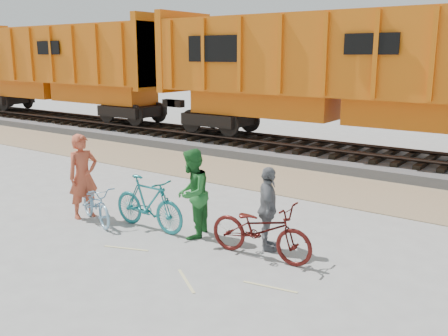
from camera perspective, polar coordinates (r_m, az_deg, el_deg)
The scene contains 12 objects.
ground at distance 9.53m, azimuth -3.38°, elevation -9.02°, with size 120.00×120.00×0.00m, color #9E9E99.
gravel_strip at distance 14.01m, azimuth 10.92°, elevation -2.00°, with size 120.00×3.00×0.02m, color #A08463.
ballast_bed at distance 17.15m, azimuth 15.89°, elevation 0.94°, with size 120.00×4.00×0.30m, color slate.
track at distance 17.09m, azimuth 15.95°, elevation 2.00°, with size 120.00×2.60×0.24m.
hopper_car_left at distance 26.72m, azimuth -18.28°, elevation 11.07°, with size 14.00×3.13×4.65m.
hopper_car_center at distance 17.14m, azimuth 13.59°, elevation 10.70°, with size 14.00×3.13×4.65m.
bicycle_blue at distance 11.07m, azimuth -14.42°, elevation -3.98°, with size 0.55×1.59×0.84m, color #82B4D4.
bicycle_teal at distance 10.40m, azimuth -8.63°, elevation -4.00°, with size 0.53×1.86×1.12m, color #196D71.
bicycle_maroon at distance 8.91m, azimuth 4.22°, elevation -7.05°, with size 0.69×1.99×1.04m, color #45100D.
person_solo at distance 11.38m, azimuth -15.80°, elevation -0.92°, with size 0.68×0.45×1.87m, color #B64A2F.
person_man at distance 9.81m, azimuth -3.68°, elevation -2.93°, with size 0.86×0.67×1.77m, color #256F2D.
person_woman at distance 9.20m, azimuth 5.02°, elevation -4.68°, with size 0.92×0.38×1.57m, color slate.
Camera 1 is at (5.60, -6.85, 3.55)m, focal length 40.00 mm.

